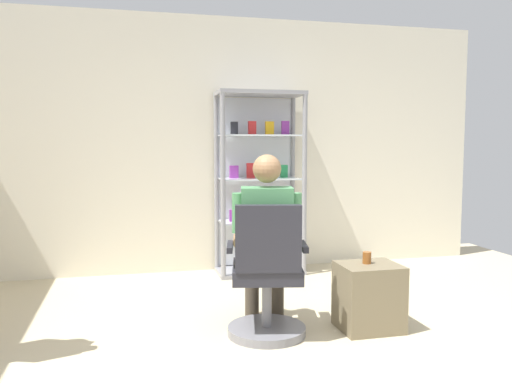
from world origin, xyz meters
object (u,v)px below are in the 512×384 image
(storage_crate, at_px, (369,297))
(tea_glass, at_px, (367,258))
(display_cabinet_main, at_px, (258,182))
(office_chair, at_px, (267,283))
(seated_shopkeeper, at_px, (266,234))

(storage_crate, bearing_deg, tea_glass, 110.38)
(display_cabinet_main, bearing_deg, tea_glass, -79.10)
(display_cabinet_main, height_order, tea_glass, display_cabinet_main)
(display_cabinet_main, relative_size, tea_glass, 21.82)
(display_cabinet_main, xyz_separation_m, office_chair, (-0.40, -1.88, -0.57))
(display_cabinet_main, xyz_separation_m, storage_crate, (0.37, -1.89, -0.72))
(display_cabinet_main, relative_size, storage_crate, 3.90)
(storage_crate, distance_m, tea_glass, 0.29)
(seated_shopkeeper, distance_m, tea_glass, 0.76)
(tea_glass, bearing_deg, display_cabinet_main, 100.90)
(office_chair, height_order, seated_shopkeeper, seated_shopkeeper)
(office_chair, distance_m, storage_crate, 0.78)
(seated_shopkeeper, relative_size, tea_glass, 14.81)
(storage_crate, bearing_deg, display_cabinet_main, 101.03)
(display_cabinet_main, bearing_deg, seated_shopkeeper, -102.02)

